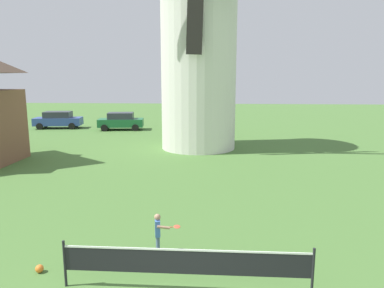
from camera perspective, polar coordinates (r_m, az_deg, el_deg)
windmill at (r=23.92m, az=1.06°, el=16.42°), size 8.74×5.59×14.68m
tennis_net at (r=8.30m, az=-0.95°, el=-18.20°), size 5.54×0.06×1.10m
player_far at (r=9.91m, az=-5.30°, el=-13.59°), size 0.72×0.37×1.12m
stray_ball at (r=9.96m, az=-23.02°, el=-17.72°), size 0.20×0.20×0.20m
parked_car_blue at (r=35.65m, az=-20.45°, el=3.64°), size 4.41×2.32×1.56m
parked_car_green at (r=33.04m, az=-11.20°, el=3.61°), size 4.16×2.29×1.56m
parked_car_cream at (r=31.88m, az=0.56°, el=3.56°), size 4.33×2.36×1.56m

